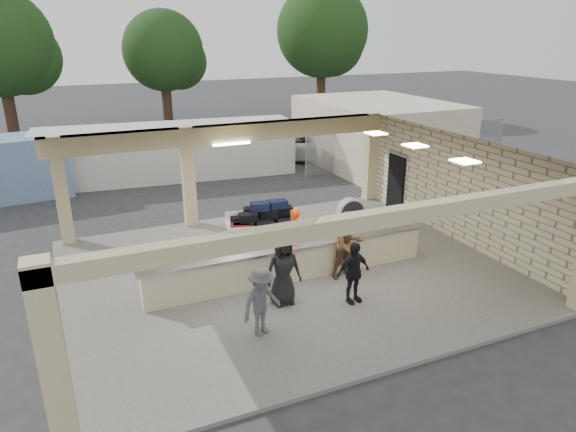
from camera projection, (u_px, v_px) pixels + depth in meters
name	position (u px, v px, depth m)	size (l,w,h in m)	color
ground	(284.00, 274.00, 14.55)	(120.00, 120.00, 0.00)	#2B2B2E
pavilion	(282.00, 221.00, 14.75)	(12.01, 10.00, 3.55)	#5F5C58
baggage_counter	(291.00, 262.00, 13.92)	(8.20, 0.58, 0.98)	beige
luggage_cart	(264.00, 222.00, 16.04)	(2.69, 1.97, 1.42)	white
drum_fan	(350.00, 212.00, 17.50)	(0.98, 0.53, 1.07)	white
baggage_handler	(294.00, 237.00, 14.65)	(0.62, 0.34, 1.70)	#E8480C
passenger_a	(349.00, 245.00, 13.90)	(0.92, 0.40, 1.89)	brown
passenger_b	(353.00, 273.00, 12.62)	(0.94, 0.34, 1.60)	black
passenger_c	(262.00, 302.00, 11.26)	(1.03, 0.36, 1.60)	#545459
passenger_d	(283.00, 270.00, 12.53)	(0.88, 0.36, 1.81)	black
car_white_a	(302.00, 145.00, 27.25)	(2.63, 5.56, 1.59)	silver
car_white_b	(410.00, 134.00, 30.30)	(1.74, 4.67, 1.48)	silver
car_dark	(252.00, 139.00, 29.16)	(1.54, 4.37, 1.46)	black
container_white	(169.00, 152.00, 23.67)	(11.53, 2.31, 2.50)	silver
fence	(412.00, 144.00, 26.11)	(12.06, 0.06, 2.03)	gray
tree_left	(5.00, 47.00, 30.52)	(6.60, 6.30, 9.00)	#382619
tree_mid	(167.00, 54.00, 36.25)	(6.00, 5.60, 8.00)	#382619
tree_right	(325.00, 35.00, 39.52)	(7.20, 7.00, 10.00)	#382619
adjacent_building	(377.00, 133.00, 26.22)	(6.00, 8.00, 3.20)	beige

